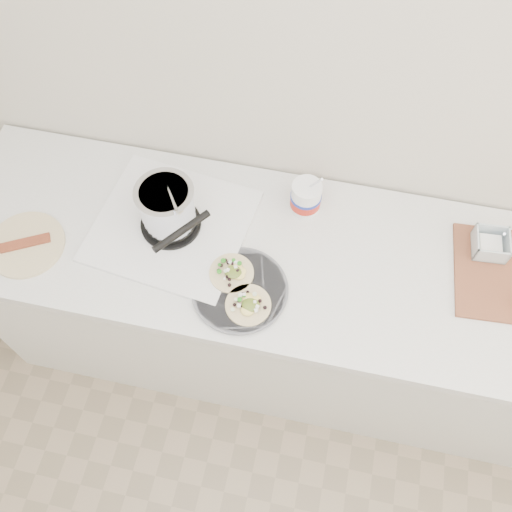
% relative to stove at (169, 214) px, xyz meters
% --- Properties ---
extents(counter, '(2.44, 0.66, 0.90)m').
position_rel_stove_xyz_m(counter, '(0.49, -0.01, -0.53)').
color(counter, silver).
rests_on(counter, ground).
extents(stove, '(0.54, 0.51, 0.24)m').
position_rel_stove_xyz_m(stove, '(0.00, 0.00, 0.00)').
color(stove, silver).
rests_on(stove, counter).
extents(taco_plate, '(0.30, 0.30, 0.04)m').
position_rel_stove_xyz_m(taco_plate, '(0.27, -0.18, -0.06)').
color(taco_plate, '#5A5B61').
rests_on(taco_plate, counter).
extents(tub, '(0.10, 0.10, 0.23)m').
position_rel_stove_xyz_m(tub, '(0.42, 0.17, -0.01)').
color(tub, white).
rests_on(tub, counter).
extents(bacon_plate, '(0.25, 0.25, 0.02)m').
position_rel_stove_xyz_m(bacon_plate, '(-0.44, -0.17, -0.07)').
color(bacon_plate, tan).
rests_on(bacon_plate, counter).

